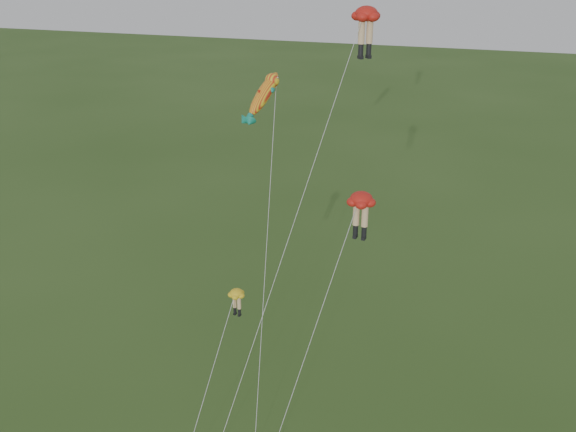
# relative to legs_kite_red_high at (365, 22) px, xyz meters

# --- Properties ---
(legs_kite_red_high) EXTENTS (6.62, 13.18, 23.43)m
(legs_kite_red_high) POSITION_rel_legs_kite_red_high_xyz_m (0.00, 0.00, 0.00)
(legs_kite_red_high) COLOR red
(legs_kite_red_high) RESTS_ON ground
(legs_kite_red_mid) EXTENTS (4.69, 5.50, 15.23)m
(legs_kite_red_mid) POSITION_rel_legs_kite_red_high_xyz_m (1.56, -7.70, -8.08)
(legs_kite_red_mid) COLOR red
(legs_kite_red_mid) RESTS_ON ground
(legs_kite_yellow) EXTENTS (1.53, 8.14, 8.34)m
(legs_kite_yellow) POSITION_rel_legs_kite_red_high_xyz_m (-5.45, -7.75, -14.89)
(legs_kite_yellow) COLOR yellow
(legs_kite_yellow) RESTS_ON ground
(fish_kite) EXTENTS (3.23, 10.58, 19.96)m
(fish_kite) POSITION_rel_legs_kite_red_high_xyz_m (-5.33, -2.35, -4.08)
(fish_kite) COLOR yellow
(fish_kite) RESTS_ON ground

